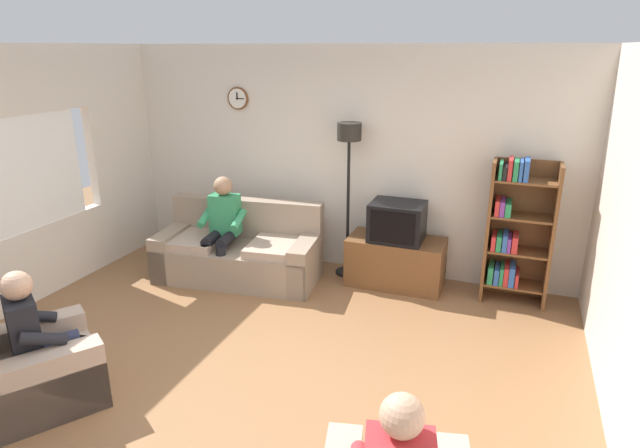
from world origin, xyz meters
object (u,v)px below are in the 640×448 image
Objects in this scene: bookshelf at (515,231)px; person_on_couch at (222,224)px; floor_lamp at (349,158)px; tv_stand at (396,262)px; couch at (240,253)px; armchair_near_window at (33,371)px; tv at (397,221)px; person_in_left_armchair at (39,331)px.

bookshelf reaches higher than person_on_couch.
bookshelf is at bearing -0.93° from floor_lamp.
tv_stand is 1.36m from bookshelf.
couch is 1.08× the size of floor_lamp.
armchair_near_window is 0.95× the size of person_on_couch.
couch is at bearing 83.04° from armchair_near_window.
person_on_couch reaches higher than armchair_near_window.
tv is at bearing -11.17° from floor_lamp.
tv_stand is at bearing 14.20° from couch.
floor_lamp is (-1.88, 0.03, 0.65)m from bookshelf.
tv is 3.70m from person_in_left_armchair.
bookshelf reaches higher than armchair_near_window.
tv reaches higher than armchair_near_window.
person_on_couch reaches higher than tv.
person_in_left_armchair is at bearing 55.87° from armchair_near_window.
armchair_near_window is (-1.51, -3.25, -1.16)m from floor_lamp.
tv is at bearing 13.47° from couch.
couch is 1.73m from floor_lamp.
tv is at bearing 55.67° from armchair_near_window.
tv_stand is (1.81, 0.46, -0.03)m from couch.
couch is 3.15m from bookshelf.
tv_stand is 2.08m from person_on_couch.
armchair_near_window is at bearing -124.13° from person_in_left_armchair.
person_in_left_armchair is at bearing -92.86° from person_on_couch.
tv_stand is 0.50m from tv.
tv_stand is at bearing 55.88° from person_in_left_armchair.
tv_stand is at bearing -176.89° from bookshelf.
bookshelf reaches higher than couch.
floor_lamp is at bearing 65.31° from person_in_left_armchair.
person_on_couch is (-3.22, -0.63, -0.10)m from bookshelf.
armchair_near_window is at bearing -124.12° from tv_stand.
armchair_near_window is (-0.33, -2.69, -0.02)m from couch.
bookshelf is 4.59m from person_in_left_armchair.
person_on_couch is at bearing -168.84° from bookshelf.
floor_lamp is at bearing 65.07° from armchair_near_window.
couch is 3.32× the size of tv.
person_on_couch is (-1.96, -0.57, 0.42)m from tv_stand.
tv_stand is 0.93× the size of armchair_near_window.
person_on_couch is at bearing 86.11° from armchair_near_window.
bookshelf reaches higher than tv_stand.
floor_lamp is (-0.63, 0.10, 1.17)m from tv_stand.
couch is at bearing -165.80° from tv_stand.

